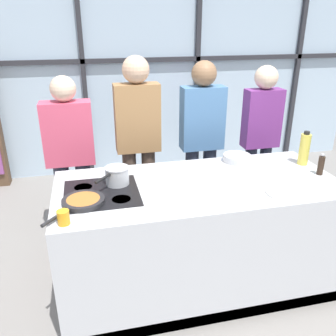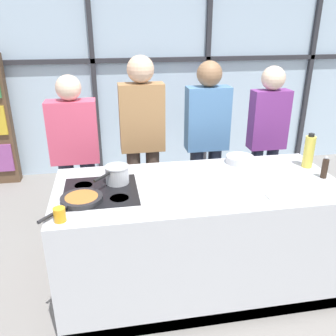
# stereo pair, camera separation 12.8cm
# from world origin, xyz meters

# --- Properties ---
(ground_plane) EXTENTS (18.00, 18.00, 0.00)m
(ground_plane) POSITION_xyz_m (0.00, 0.00, 0.00)
(ground_plane) COLOR gray
(back_window_wall) EXTENTS (6.40, 0.10, 2.80)m
(back_window_wall) POSITION_xyz_m (0.00, 2.59, 1.40)
(back_window_wall) COLOR silver
(back_window_wall) RESTS_ON ground_plane
(demo_island) EXTENTS (2.11, 0.93, 0.91)m
(demo_island) POSITION_xyz_m (-0.00, -0.00, 0.46)
(demo_island) COLOR silver
(demo_island) RESTS_ON ground_plane
(spectator_far_left) EXTENTS (0.44, 0.22, 1.60)m
(spectator_far_left) POSITION_xyz_m (-0.95, 0.92, 0.90)
(spectator_far_left) COLOR #232838
(spectator_far_left) RESTS_ON ground_plane
(spectator_center_left) EXTENTS (0.41, 0.25, 1.75)m
(spectator_center_left) POSITION_xyz_m (-0.32, 0.92, 1.01)
(spectator_center_left) COLOR #47382D
(spectator_center_left) RESTS_ON ground_plane
(spectator_center_right) EXTENTS (0.42, 0.24, 1.69)m
(spectator_center_right) POSITION_xyz_m (0.32, 0.92, 0.97)
(spectator_center_right) COLOR #232838
(spectator_center_right) RESTS_ON ground_plane
(spectator_far_right) EXTENTS (0.37, 0.23, 1.63)m
(spectator_far_right) POSITION_xyz_m (0.95, 0.92, 0.95)
(spectator_far_right) COLOR #232838
(spectator_far_right) RESTS_ON ground_plane
(frying_pan) EXTENTS (0.39, 0.43, 0.03)m
(frying_pan) POSITION_xyz_m (-0.85, -0.13, 0.93)
(frying_pan) COLOR #232326
(frying_pan) RESTS_ON demo_island
(saucepan) EXTENTS (0.26, 0.28, 0.13)m
(saucepan) POSITION_xyz_m (-0.59, 0.12, 0.98)
(saucepan) COLOR silver
(saucepan) RESTS_ON demo_island
(white_plate) EXTENTS (0.24, 0.24, 0.01)m
(white_plate) POSITION_xyz_m (0.51, -0.30, 0.92)
(white_plate) COLOR white
(white_plate) RESTS_ON demo_island
(mixing_bowl) EXTENTS (0.23, 0.23, 0.06)m
(mixing_bowl) POSITION_xyz_m (0.44, 0.35, 0.95)
(mixing_bowl) COLOR silver
(mixing_bowl) RESTS_ON demo_island
(oil_bottle) EXTENTS (0.08, 0.08, 0.29)m
(oil_bottle) POSITION_xyz_m (0.96, 0.16, 1.05)
(oil_bottle) COLOR #E0CC4C
(oil_bottle) RESTS_ON demo_island
(pepper_grinder) EXTENTS (0.05, 0.05, 0.18)m
(pepper_grinder) POSITION_xyz_m (0.97, -0.06, 0.99)
(pepper_grinder) COLOR #332319
(pepper_grinder) RESTS_ON demo_island
(juice_glass_near) EXTENTS (0.07, 0.07, 0.09)m
(juice_glass_near) POSITION_xyz_m (-0.96, -0.37, 0.96)
(juice_glass_near) COLOR orange
(juice_glass_near) RESTS_ON demo_island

